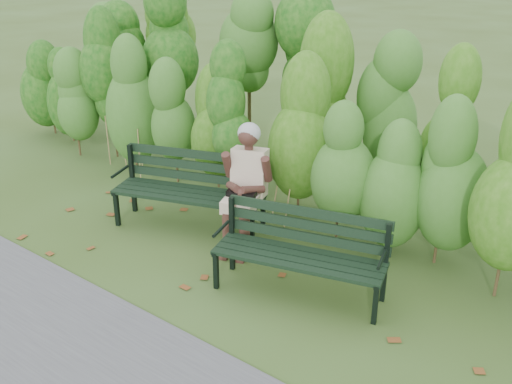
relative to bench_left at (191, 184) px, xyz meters
The scene contains 6 objects.
ground 1.28m from the bench_left, 27.83° to the right, with size 80.00×80.00×0.00m, color #354918.
hedge_band 1.85m from the bench_left, 51.20° to the left, with size 11.04×1.67×2.42m.
leaf_litter 1.39m from the bench_left, 27.07° to the right, with size 5.59×2.09×0.01m.
bench_left is the anchor object (origin of this frame).
bench_right 1.74m from the bench_left, 12.47° to the right, with size 1.61×0.89×0.77m.
seated_woman 0.74m from the bench_left, ahead, with size 0.59×0.81×1.27m.
Camera 1 is at (3.18, -3.79, 3.06)m, focal length 42.00 mm.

